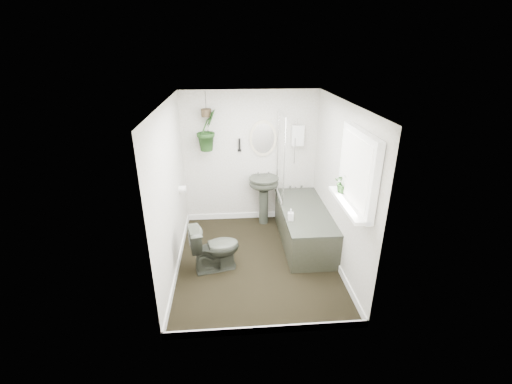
{
  "coord_description": "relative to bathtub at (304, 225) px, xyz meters",
  "views": [
    {
      "loc": [
        -0.35,
        -4.24,
        2.96
      ],
      "look_at": [
        0.0,
        0.15,
        1.05
      ],
      "focal_mm": 24.0,
      "sensor_mm": 36.0,
      "label": 1
    }
  ],
  "objects": [
    {
      "name": "hanging_pot",
      "position": [
        -1.5,
        0.75,
        1.68
      ],
      "size": [
        0.16,
        0.16,
        0.12
      ],
      "primitive_type": "cylinder",
      "color": "#362A1B",
      "rests_on": "ceiling"
    },
    {
      "name": "pedestal_sink",
      "position": [
        -0.58,
        0.68,
        0.15
      ],
      "size": [
        0.52,
        0.44,
        0.87
      ],
      "primitive_type": null,
      "rotation": [
        0.0,
        0.0,
        -0.02
      ],
      "color": "#31352C",
      "rests_on": "floor"
    },
    {
      "name": "wall_sconce",
      "position": [
        -0.98,
        0.86,
        1.11
      ],
      "size": [
        0.04,
        0.04,
        0.22
      ],
      "primitive_type": "cylinder",
      "color": "black",
      "rests_on": "wall_back"
    },
    {
      "name": "oval_mirror",
      "position": [
        -0.58,
        0.87,
        1.21
      ],
      "size": [
        0.46,
        0.03,
        0.62
      ],
      "primitive_type": "ellipsoid",
      "color": "beige",
      "rests_on": "wall_back"
    },
    {
      "name": "wall_left",
      "position": [
        -1.96,
        -0.5,
        0.86
      ],
      "size": [
        0.02,
        2.8,
        2.3
      ],
      "primitive_type": "cube",
      "color": "silver",
      "rests_on": "ground"
    },
    {
      "name": "toilet_roll_holder",
      "position": [
        -1.9,
        0.2,
        0.61
      ],
      "size": [
        0.11,
        0.11,
        0.11
      ],
      "primitive_type": "cylinder",
      "rotation": [
        0.0,
        1.57,
        0.0
      ],
      "color": "white",
      "rests_on": "wall_left"
    },
    {
      "name": "bathtub",
      "position": [
        0.0,
        0.0,
        0.0
      ],
      "size": [
        0.72,
        1.72,
        0.58
      ],
      "primitive_type": null,
      "color": "#31352C",
      "rests_on": "floor"
    },
    {
      "name": "bath_screen",
      "position": [
        -0.33,
        0.49,
        0.99
      ],
      "size": [
        0.04,
        0.72,
        1.4
      ],
      "primitive_type": null,
      "color": "silver",
      "rests_on": "bathtub"
    },
    {
      "name": "shower_box",
      "position": [
        0.0,
        0.84,
        1.26
      ],
      "size": [
        0.2,
        0.1,
        0.35
      ],
      "primitive_type": "cube",
      "color": "white",
      "rests_on": "wall_back"
    },
    {
      "name": "floor",
      "position": [
        -0.8,
        -0.5,
        -0.3
      ],
      "size": [
        2.3,
        2.8,
        0.02
      ],
      "primitive_type": "cube",
      "color": "black",
      "rests_on": "ground"
    },
    {
      "name": "wall_right",
      "position": [
        0.36,
        -0.5,
        0.86
      ],
      "size": [
        0.02,
        2.8,
        2.3
      ],
      "primitive_type": "cube",
      "color": "silver",
      "rests_on": "ground"
    },
    {
      "name": "sill_plant",
      "position": [
        0.25,
        -0.9,
        1.09
      ],
      "size": [
        0.27,
        0.25,
        0.25
      ],
      "primitive_type": "imported",
      "rotation": [
        0.0,
        0.0,
        -0.27
      ],
      "color": "black",
      "rests_on": "window_sill"
    },
    {
      "name": "ceiling",
      "position": [
        -0.8,
        -0.5,
        2.02
      ],
      "size": [
        2.3,
        2.8,
        0.02
      ],
      "primitive_type": "cube",
      "color": "white",
      "rests_on": "ground"
    },
    {
      "name": "wall_front",
      "position": [
        -0.8,
        -1.91,
        0.86
      ],
      "size": [
        2.3,
        0.02,
        2.3
      ],
      "primitive_type": "cube",
      "color": "silver",
      "rests_on": "ground"
    },
    {
      "name": "window_sill",
      "position": [
        0.22,
        -1.2,
        0.94
      ],
      "size": [
        0.18,
        1.0,
        0.04
      ],
      "primitive_type": "cube",
      "color": "white",
      "rests_on": "wall_right"
    },
    {
      "name": "soap_bottle",
      "position": [
        -0.29,
        -0.35,
        0.38
      ],
      "size": [
        0.09,
        0.09,
        0.18
      ],
      "primitive_type": "imported",
      "rotation": [
        0.0,
        0.0,
        -0.12
      ],
      "color": "#292424",
      "rests_on": "bathtub"
    },
    {
      "name": "wall_back",
      "position": [
        -0.8,
        0.91,
        0.86
      ],
      "size": [
        2.3,
        0.02,
        2.3
      ],
      "primitive_type": "cube",
      "color": "silver",
      "rests_on": "ground"
    },
    {
      "name": "window_blinds",
      "position": [
        0.24,
        -1.2,
        1.36
      ],
      "size": [
        0.01,
        0.86,
        0.76
      ],
      "primitive_type": "cube",
      "color": "white",
      "rests_on": "wall_right"
    },
    {
      "name": "skirting",
      "position": [
        -0.8,
        -0.5,
        -0.24
      ],
      "size": [
        2.3,
        2.8,
        0.1
      ],
      "primitive_type": "cube",
      "color": "white",
      "rests_on": "floor"
    },
    {
      "name": "toilet",
      "position": [
        -1.4,
        -0.63,
        0.06
      ],
      "size": [
        0.75,
        0.53,
        0.69
      ],
      "primitive_type": "imported",
      "rotation": [
        0.0,
        0.0,
        1.8
      ],
      "color": "#31352C",
      "rests_on": "floor"
    },
    {
      "name": "hanging_plant",
      "position": [
        -1.5,
        0.75,
        1.4
      ],
      "size": [
        0.46,
        0.47,
        0.67
      ],
      "primitive_type": "imported",
      "rotation": [
        0.0,
        0.0,
        0.88
      ],
      "color": "black",
      "rests_on": "ceiling"
    },
    {
      "name": "window_recess",
      "position": [
        0.29,
        -1.2,
        1.36
      ],
      "size": [
        0.08,
        1.0,
        0.9
      ],
      "primitive_type": "cube",
      "color": "white",
      "rests_on": "wall_right"
    }
  ]
}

